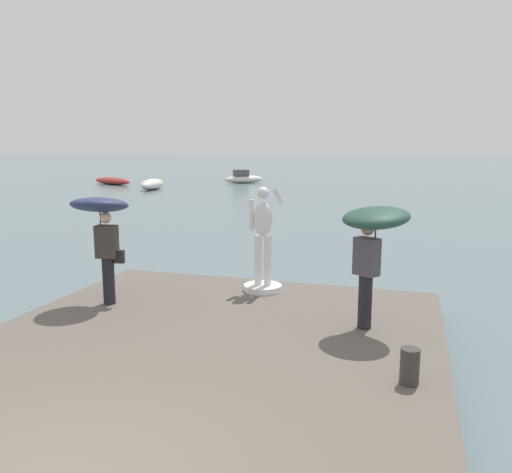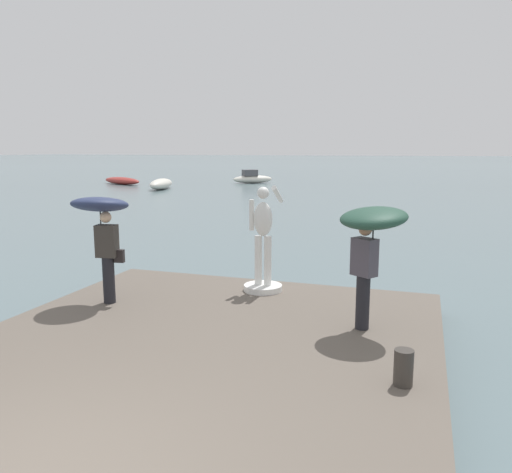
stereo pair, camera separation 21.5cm
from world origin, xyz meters
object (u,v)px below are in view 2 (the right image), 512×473
object	(u,v)px
boat_near	(122,181)
onlooker_right	(371,232)
boat_leftward	(161,184)
statue_white_figure	(263,249)
mooring_bollard	(403,368)
onlooker_left	(102,218)
boat_mid	(252,178)

from	to	relation	value
boat_near	onlooker_right	bearing A→B (deg)	-51.90
boat_leftward	onlooker_right	bearing A→B (deg)	-55.93
onlooker_right	statue_white_figure	bearing A→B (deg)	143.95
boat_near	boat_leftward	world-z (taller)	boat_leftward
statue_white_figure	mooring_bollard	world-z (taller)	statue_white_figure
boat_leftward	onlooker_left	bearing A→B (deg)	-63.09
statue_white_figure	onlooker_right	size ratio (longest dim) A/B	1.06
statue_white_figure	mooring_bollard	xyz separation A→B (m)	(2.90, -3.49, -0.63)
boat_mid	boat_leftward	size ratio (longest dim) A/B	0.82
onlooker_right	boat_near	size ratio (longest dim) A/B	0.37
statue_white_figure	boat_mid	world-z (taller)	statue_white_figure
boat_near	boat_mid	xyz separation A→B (m)	(10.94, 5.21, 0.15)
onlooker_left	boat_leftward	bearing A→B (deg)	116.91
boat_mid	onlooker_left	bearing A→B (deg)	-75.31
boat_near	boat_leftward	size ratio (longest dim) A/B	1.15
onlooker_left	onlooker_right	xyz separation A→B (m)	(4.86, 0.03, -0.00)
onlooker_left	onlooker_right	world-z (taller)	onlooker_left
mooring_bollard	boat_leftward	world-z (taller)	mooring_bollard
boat_near	boat_leftward	xyz separation A→B (m)	(6.28, -4.04, 0.10)
statue_white_figure	onlooker_left	world-z (taller)	statue_white_figure
onlooker_left	mooring_bollard	size ratio (longest dim) A/B	4.52
mooring_bollard	boat_mid	world-z (taller)	boat_mid
boat_near	statue_white_figure	bearing A→B (deg)	-53.02
onlooker_right	boat_leftward	distance (m)	34.87
mooring_bollard	boat_near	xyz separation A→B (m)	(-26.42, 34.73, -0.30)
boat_mid	mooring_bollard	bearing A→B (deg)	-68.82
onlooker_left	statue_white_figure	bearing A→B (deg)	33.17
onlooker_left	boat_near	xyz separation A→B (m)	(-20.94, 32.92, -1.67)
onlooker_right	boat_leftward	bearing A→B (deg)	124.07
boat_mid	boat_leftward	xyz separation A→B (m)	(-4.66, -9.25, -0.05)
onlooker_left	boat_leftward	xyz separation A→B (m)	(-14.66, 28.88, -1.57)
mooring_bollard	boat_near	distance (m)	43.64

